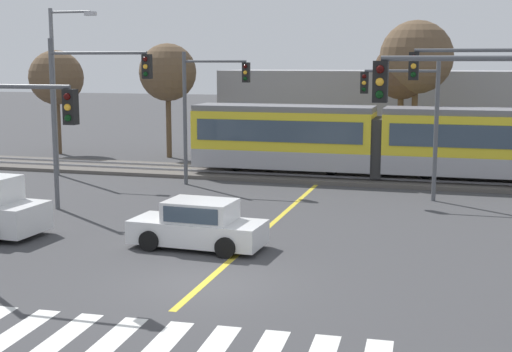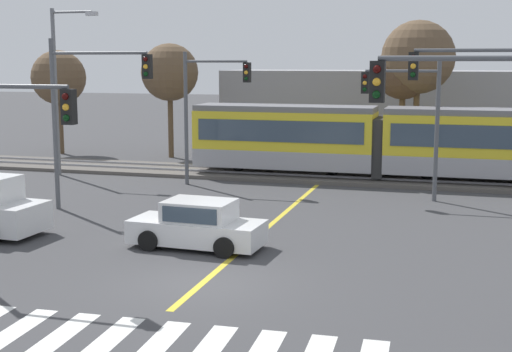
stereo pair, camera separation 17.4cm
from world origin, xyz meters
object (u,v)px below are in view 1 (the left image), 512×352
at_px(sedan_crossing, 198,226).
at_px(traffic_light_far_right, 410,109).
at_px(traffic_light_mid_right, 497,107).
at_px(traffic_light_mid_left, 84,99).
at_px(bare_tree_far_east, 416,58).
at_px(street_lamp_west, 58,81).
at_px(bare_tree_east, 402,72).
at_px(light_rail_tram, 379,139).
at_px(traffic_light_far_left, 206,99).
at_px(bare_tree_far_west, 56,78).
at_px(bare_tree_west, 168,73).
at_px(traffic_light_near_right, 488,139).

height_order(sedan_crossing, traffic_light_far_right, traffic_light_far_right).
bearing_deg(traffic_light_mid_right, traffic_light_mid_left, 177.29).
relative_size(sedan_crossing, bare_tree_far_east, 0.54).
bearing_deg(traffic_light_mid_left, bare_tree_far_east, 50.89).
bearing_deg(traffic_light_far_right, bare_tree_far_east, 91.91).
height_order(street_lamp_west, bare_tree_east, street_lamp_west).
distance_m(light_rail_tram, street_lamp_west, 16.28).
distance_m(light_rail_tram, bare_tree_east, 5.32).
distance_m(light_rail_tram, traffic_light_far_left, 8.64).
bearing_deg(bare_tree_far_east, bare_tree_far_west, 177.82).
height_order(bare_tree_far_west, bare_tree_east, bare_tree_east).
bearing_deg(sedan_crossing, bare_tree_east, 75.55).
xyz_separation_m(traffic_light_mid_left, traffic_light_mid_right, (14.97, -0.71, 0.02)).
height_order(light_rail_tram, bare_tree_east, bare_tree_east).
distance_m(traffic_light_far_right, street_lamp_west, 17.65).
distance_m(light_rail_tram, sedan_crossing, 14.89).
bearing_deg(traffic_light_mid_right, traffic_light_far_right, 115.72).
relative_size(traffic_light_mid_left, traffic_light_far_right, 1.13).
bearing_deg(light_rail_tram, traffic_light_far_left, -155.57).
xyz_separation_m(traffic_light_far_right, bare_tree_far_east, (-0.28, 8.55, 2.13)).
distance_m(traffic_light_far_right, bare_tree_far_east, 8.82).
xyz_separation_m(sedan_crossing, bare_tree_west, (-9.04, 19.45, 4.40)).
height_order(traffic_light_near_right, bare_tree_far_west, bare_tree_far_west).
distance_m(sedan_crossing, bare_tree_east, 19.61).
xyz_separation_m(traffic_light_far_left, bare_tree_west, (-5.48, 8.66, 1.02)).
height_order(sedan_crossing, bare_tree_east, bare_tree_east).
bearing_deg(traffic_light_near_right, bare_tree_west, 125.65).
bearing_deg(traffic_light_far_left, traffic_light_near_right, -52.60).
bearing_deg(street_lamp_west, traffic_light_far_right, -5.99).
bearing_deg(bare_tree_east, bare_tree_far_west, 178.13).
bearing_deg(bare_tree_east, traffic_light_far_right, -83.22).
distance_m(street_lamp_west, bare_tree_west, 8.27).
relative_size(light_rail_tram, bare_tree_east, 2.74).
xyz_separation_m(traffic_light_near_right, bare_tree_far_east, (-2.81, 23.10, 1.78)).
height_order(light_rail_tram, bare_tree_far_west, bare_tree_far_west).
distance_m(sedan_crossing, bare_tree_far_east, 19.86).
bearing_deg(bare_tree_west, traffic_light_mid_left, -79.10).
bearing_deg(bare_tree_far_west, traffic_light_mid_left, -55.65).
xyz_separation_m(bare_tree_far_west, bare_tree_far_east, (21.91, -0.83, 1.22)).
bearing_deg(bare_tree_west, traffic_light_far_left, -57.67).
distance_m(bare_tree_east, bare_tree_far_east, 1.08).
distance_m(street_lamp_west, bare_tree_far_east, 18.54).
distance_m(traffic_light_far_right, bare_tree_east, 8.86).
bearing_deg(light_rail_tram, bare_tree_far_west, 166.50).
height_order(traffic_light_far_right, bare_tree_east, bare_tree_east).
bearing_deg(bare_tree_far_west, bare_tree_east, -1.87).
bearing_deg(light_rail_tram, traffic_light_near_right, -77.46).
bearing_deg(traffic_light_mid_right, sedan_crossing, -159.25).
xyz_separation_m(traffic_light_far_left, traffic_light_mid_left, (-2.53, -6.70, 0.29)).
xyz_separation_m(traffic_light_near_right, street_lamp_west, (-20.05, 16.38, 0.63)).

